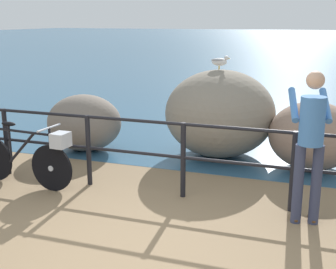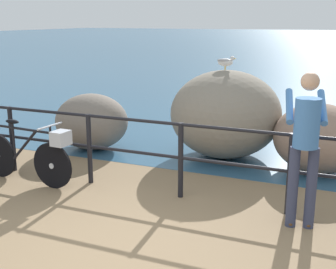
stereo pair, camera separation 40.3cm
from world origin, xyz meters
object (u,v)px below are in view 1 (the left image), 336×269
Objects in this scene: bicycle at (30,155)px; person_at_railing at (310,141)px; breakwater_boulder_right at (313,136)px; seagull at (219,61)px; breakwater_boulder_main at (220,113)px; breakwater_boulder_left at (84,123)px.

person_at_railing reaches higher than bicycle.
seagull is (-1.60, 0.29, 1.09)m from breakwater_boulder_right.
breakwater_boulder_main is at bearing 171.34° from breakwater_boulder_right.
breakwater_boulder_right is at bearing -11.41° from person_at_railing.
breakwater_boulder_main reaches higher than breakwater_boulder_left.
seagull is (2.33, 0.54, 1.12)m from breakwater_boulder_left.
person_at_railing is at bearing -55.97° from breakwater_boulder_main.
seagull is (-0.04, 0.05, 0.88)m from breakwater_boulder_main.
bicycle is at bearing -149.75° from breakwater_boulder_right.
breakwater_boulder_right is (3.71, 2.17, 0.07)m from bicycle.
breakwater_boulder_right is (-0.01, 2.08, -0.45)m from person_at_railing.
breakwater_boulder_main reaches higher than breakwater_boulder_right.
breakwater_boulder_left is at bearing -165.20° from seagull.
bicycle is 0.89× the size of breakwater_boulder_main.
bicycle is 1.23× the size of breakwater_boulder_right.
person_at_railing is at bearing -89.59° from breakwater_boulder_right.
bicycle is 1.25× the size of breakwater_boulder_left.
person_at_railing is 2.94m from seagull.
seagull reaches higher than bicycle.
person_at_railing is 1.31× the size of breakwater_boulder_left.
bicycle is at bearing -83.77° from breakwater_boulder_left.
person_at_railing is at bearing 5.61° from bicycle.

